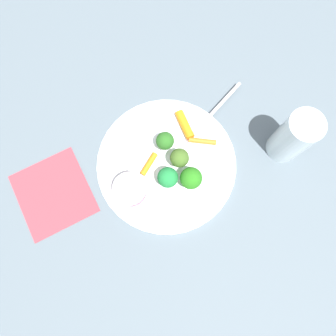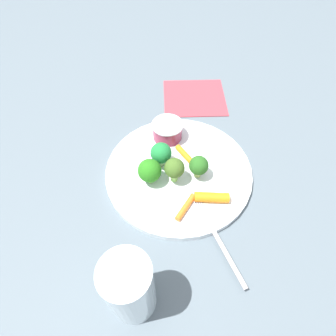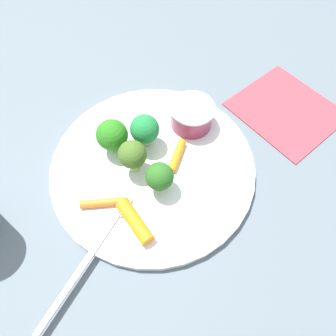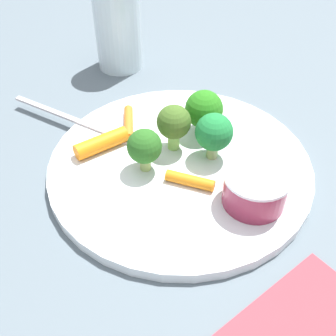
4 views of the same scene
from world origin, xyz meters
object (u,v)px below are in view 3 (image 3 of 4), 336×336
(sauce_cup, at_px, (192,115))
(carrot_stick_0, at_px, (178,157))
(broccoli_floret_3, at_px, (157,177))
(broccoli_floret_0, at_px, (132,153))
(broccoli_floret_2, at_px, (112,135))
(carrot_stick_1, at_px, (135,221))
(carrot_stick_2, at_px, (103,203))
(napkin, at_px, (286,110))
(plate, at_px, (153,166))
(fork, at_px, (89,257))
(broccoli_floret_1, at_px, (148,129))

(sauce_cup, xyz_separation_m, carrot_stick_0, (0.04, 0.05, -0.01))
(broccoli_floret_3, bearing_deg, broccoli_floret_0, -61.31)
(broccoli_floret_3, bearing_deg, broccoli_floret_2, -62.31)
(broccoli_floret_0, bearing_deg, carrot_stick_1, 77.41)
(broccoli_floret_0, height_order, carrot_stick_1, broccoli_floret_0)
(sauce_cup, height_order, carrot_stick_1, sauce_cup)
(broccoli_floret_3, distance_m, carrot_stick_2, 0.08)
(carrot_stick_0, xyz_separation_m, napkin, (-0.19, -0.04, -0.02))
(plate, xyz_separation_m, broccoli_floret_2, (0.04, -0.04, 0.04))
(plate, distance_m, carrot_stick_1, 0.09)
(plate, bearing_deg, broccoli_floret_0, -6.05)
(plate, distance_m, fork, 0.14)
(fork, distance_m, napkin, 0.36)
(broccoli_floret_2, height_order, carrot_stick_0, broccoli_floret_2)
(broccoli_floret_1, bearing_deg, broccoli_floret_2, -4.85)
(broccoli_floret_3, bearing_deg, sauce_cup, -130.27)
(broccoli_floret_3, bearing_deg, plate, -94.52)
(plate, height_order, carrot_stick_2, carrot_stick_2)
(broccoli_floret_3, height_order, carrot_stick_1, broccoli_floret_3)
(carrot_stick_1, relative_size, fork, 0.45)
(fork, bearing_deg, carrot_stick_1, -158.22)
(broccoli_floret_0, bearing_deg, fork, 52.98)
(carrot_stick_1, bearing_deg, carrot_stick_2, -47.82)
(plate, bearing_deg, broccoli_floret_1, -96.80)
(carrot_stick_1, bearing_deg, napkin, -156.27)
(broccoli_floret_2, relative_size, carrot_stick_0, 1.05)
(broccoli_floret_1, xyz_separation_m, carrot_stick_1, (0.05, 0.11, -0.02))
(broccoli_floret_1, xyz_separation_m, broccoli_floret_2, (0.05, -0.00, -0.00))
(broccoli_floret_0, relative_size, fork, 0.40)
(broccoli_floret_2, bearing_deg, napkin, -179.46)
(plate, relative_size, broccoli_floret_3, 5.81)
(carrot_stick_1, distance_m, carrot_stick_2, 0.05)
(broccoli_floret_2, distance_m, napkin, 0.27)
(carrot_stick_1, relative_size, carrot_stick_2, 1.07)
(broccoli_floret_2, height_order, broccoli_floret_3, broccoli_floret_2)
(broccoli_floret_0, distance_m, carrot_stick_2, 0.07)
(broccoli_floret_2, height_order, carrot_stick_2, broccoli_floret_2)
(sauce_cup, relative_size, broccoli_floret_1, 1.19)
(broccoli_floret_0, height_order, napkin, broccoli_floret_0)
(carrot_stick_0, bearing_deg, carrot_stick_2, 18.66)
(plate, xyz_separation_m, napkin, (-0.23, -0.04, -0.00))
(broccoli_floret_1, distance_m, carrot_stick_0, 0.06)
(napkin, bearing_deg, fork, 23.38)
(broccoli_floret_3, xyz_separation_m, carrot_stick_1, (0.04, 0.04, -0.02))
(plate, xyz_separation_m, carrot_stick_2, (0.08, 0.04, 0.01))
(carrot_stick_0, height_order, carrot_stick_2, same)
(broccoli_floret_2, height_order, napkin, broccoli_floret_2)
(broccoli_floret_2, xyz_separation_m, broccoli_floret_3, (-0.04, 0.08, -0.00))
(plate, distance_m, sauce_cup, 0.09)
(plate, relative_size, carrot_stick_0, 5.60)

